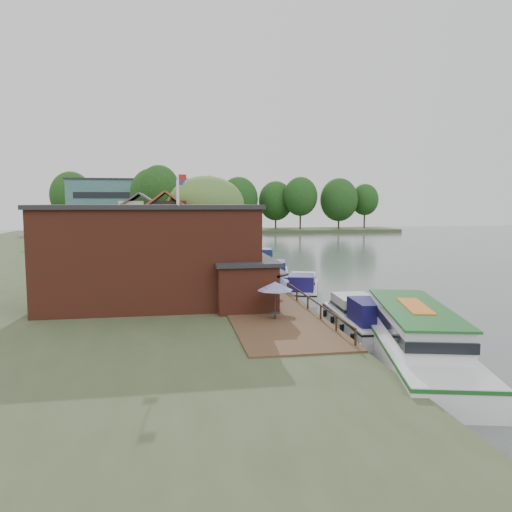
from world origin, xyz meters
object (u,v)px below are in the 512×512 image
umbrella_1 (275,291)px  umbrella_2 (265,278)px  cottage_c (174,225)px  umbrella_4 (257,268)px  cruiser_3 (259,257)px  cruiser_0 (362,314)px  willow (206,222)px  pub (179,254)px  cottage_b (141,229)px  hotel_block (134,209)px  umbrella_3 (254,273)px  umbrella_0 (275,300)px  cottage_a (166,234)px  swan (359,353)px  tour_boat (417,337)px  cruiser_2 (275,270)px  cruiser_1 (302,285)px

umbrella_1 → umbrella_2: (0.43, 5.76, 0.00)m
cottage_c → umbrella_4: 25.98m
umbrella_1 → cruiser_3: (4.30, 30.10, -0.97)m
umbrella_1 → cruiser_0: (5.00, -3.57, -1.04)m
willow → umbrella_2: 18.13m
pub → cottage_b: (-4.00, 25.00, 0.60)m
cruiser_0 → hotel_block: bearing=107.5°
cottage_b → umbrella_3: cottage_b is taller
umbrella_0 → cottage_b: bearing=107.3°
umbrella_2 → cruiser_0: 10.44m
pub → cottage_a: (-1.00, 15.00, 0.60)m
umbrella_1 → umbrella_2: same height
willow → swan: (6.00, -31.54, -5.99)m
cottage_a → cruiser_0: size_ratio=0.84×
umbrella_2 → tour_boat: umbrella_2 is taller
cottage_b → swan: (13.50, -36.54, -5.03)m
umbrella_0 → cruiser_3: size_ratio=0.22×
umbrella_2 → umbrella_0: bearing=-97.1°
cottage_b → umbrella_2: (11.00, -22.35, -2.96)m
cruiser_0 → cruiser_2: 22.02m
umbrella_3 → tour_boat: 20.08m
cottage_c → cruiser_2: size_ratio=0.87×
umbrella_0 → cruiser_1: size_ratio=0.25×
cottage_b → umbrella_2: 25.09m
hotel_block → umbrella_4: size_ratio=10.69×
cottage_b → umbrella_1: cottage_b is taller
cottage_c → umbrella_3: (6.62, -28.12, -2.96)m
umbrella_0 → umbrella_2: (1.15, 9.21, 0.00)m
umbrella_3 → cruiser_1: size_ratio=0.25×
cottage_a → umbrella_3: cottage_a is taller
cottage_c → umbrella_3: cottage_c is taller
hotel_block → cottage_a: size_ratio=2.95×
cottage_a → swan: size_ratio=19.55×
pub → umbrella_4: 12.12m
cruiser_0 → cruiser_1: (-0.72, 12.19, -0.10)m
umbrella_0 → pub: bearing=131.7°
cottage_a → cottage_b: same height
cruiser_3 → tour_boat: size_ratio=0.76×
willow → umbrella_1: (3.06, -23.11, -3.93)m
pub → tour_boat: bearing=-48.7°
pub → umbrella_3: bearing=41.6°
umbrella_1 → umbrella_4: size_ratio=1.00×
cruiser_3 → willow: bearing=-132.8°
cottage_a → umbrella_0: bearing=-72.4°
cottage_a → swan: (10.50, -26.54, -5.03)m
swan → cottage_b: bearing=110.3°
cottage_a → umbrella_2: cottage_a is taller
umbrella_0 → cruiser_2: (4.60, 21.87, -1.10)m
hotel_block → umbrella_1: bearing=-78.9°
cottage_b → umbrella_4: 19.66m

